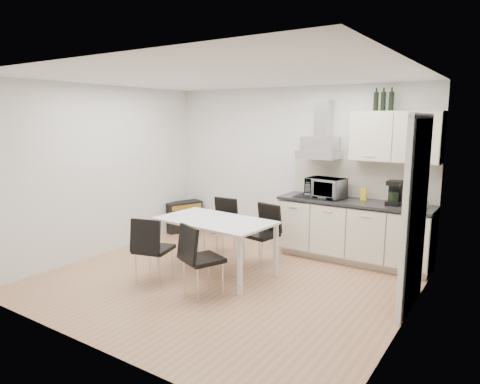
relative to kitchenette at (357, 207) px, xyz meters
The scene contains 15 objects.
ground 2.26m from the kitchenette, 124.43° to the right, with size 4.50×4.50×0.00m, color tan.
wall_back 1.31m from the kitchenette, 167.43° to the left, with size 4.50×0.10×2.60m, color silver.
wall_front 3.95m from the kitchenette, 107.66° to the right, with size 4.50×0.10×2.60m, color silver.
wall_left 3.88m from the kitchenette, 153.23° to the right, with size 0.10×4.00×2.60m, color silver.
wall_right 2.09m from the kitchenette, 58.56° to the right, with size 0.10×4.00×2.60m, color silver.
ceiling 2.75m from the kitchenette, 124.43° to the right, with size 4.50×4.50×0.00m, color white.
doorway 1.58m from the kitchenette, 49.25° to the right, with size 0.08×1.04×2.10m, color white.
kitchenette is the anchor object (origin of this frame).
dining_table 2.12m from the kitchenette, 133.46° to the right, with size 1.62×0.99×0.75m.
chair_far_left 2.09m from the kitchenette, 154.43° to the right, with size 0.44×0.50×0.88m, color black, non-canonical shape.
chair_far_right 1.48m from the kitchenette, 139.73° to the right, with size 0.44×0.50×0.88m, color black, non-canonical shape.
chair_near_left 2.97m from the kitchenette, 129.90° to the right, with size 0.44×0.50×0.88m, color black, non-canonical shape.
chair_near_right 2.52m from the kitchenette, 116.51° to the right, with size 0.44×0.50×0.88m, color black, non-canonical shape.
guitar_amp 3.32m from the kitchenette, behind, with size 0.52×0.73×0.56m.
floor_speaker 2.81m from the kitchenette, behind, with size 0.17×0.16×0.29m, color black.
Camera 1 is at (3.12, -4.31, 2.10)m, focal length 32.00 mm.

